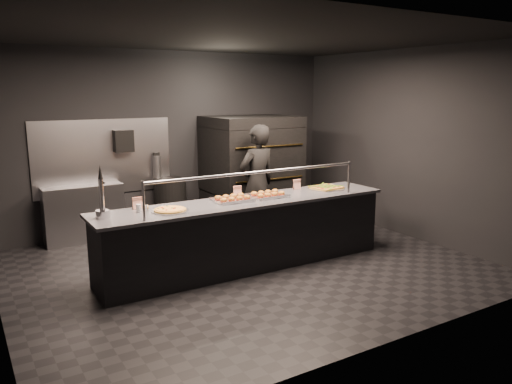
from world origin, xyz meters
TOP-DOWN VIEW (x-y plane):
  - room at (-0.02, 0.05)m, footprint 6.04×6.00m
  - service_counter at (0.00, -0.00)m, footprint 4.10×0.78m
  - pizza_oven at (1.20, 1.90)m, footprint 1.50×1.23m
  - prep_shelf at (-1.60, 2.32)m, footprint 1.20×0.35m
  - towel_dispenser at (-0.90, 2.39)m, footprint 0.30×0.20m
  - fire_extinguisher at (-0.35, 2.40)m, footprint 0.14×0.14m
  - beer_tap at (-1.87, 0.05)m, footprint 0.16×0.23m
  - round_pizza at (-1.09, -0.04)m, footprint 0.44×0.44m
  - slider_tray_a at (-0.18, 0.06)m, footprint 0.55×0.44m
  - slider_tray_b at (0.36, 0.05)m, footprint 0.54×0.43m
  - square_pizza at (1.40, 0.07)m, footprint 0.51×0.51m
  - condiment_jar at (-1.40, 0.10)m, footprint 0.15×0.06m
  - tent_cards at (-0.12, 0.28)m, footprint 2.53×0.04m
  - trash_bin at (-0.20, 2.22)m, footprint 0.54×0.54m
  - worker at (0.79, 1.02)m, footprint 0.72×0.53m

SIDE VIEW (x-z plane):
  - trash_bin at x=-0.20m, z-range 0.00..0.90m
  - prep_shelf at x=-1.60m, z-range 0.00..0.90m
  - service_counter at x=0.00m, z-range -0.22..1.15m
  - worker at x=0.79m, z-range 0.00..1.83m
  - round_pizza at x=-1.09m, z-range 0.92..0.95m
  - square_pizza at x=1.40m, z-range 0.92..0.96m
  - slider_tray_b at x=0.36m, z-range 0.91..0.99m
  - slider_tray_a at x=-0.18m, z-range 0.91..0.99m
  - condiment_jar at x=-1.40m, z-range 0.92..1.02m
  - pizza_oven at x=1.20m, z-range 0.01..1.92m
  - tent_cards at x=-0.12m, z-range 0.92..1.07m
  - fire_extinguisher at x=-0.35m, z-range 0.81..1.31m
  - beer_tap at x=-1.87m, z-range 0.79..1.40m
  - room at x=-0.02m, z-range 0.00..3.00m
  - towel_dispenser at x=-0.90m, z-range 1.38..1.73m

